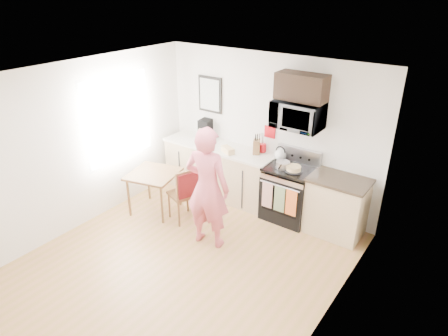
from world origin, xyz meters
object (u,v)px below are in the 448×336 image
Objects in this scene: cake at (294,169)px; person at (207,188)px; range at (289,194)px; dining_table at (154,177)px; chair at (186,189)px; microwave at (298,115)px.

person is at bearing -121.81° from cake.
range is 1.45× the size of dining_table.
chair is at bearing -143.84° from cake.
cake is (1.35, 0.99, 0.35)m from chair.
dining_table is (-1.30, 0.20, -0.29)m from person.
microwave is (-0.00, 0.10, 1.32)m from range.
range is at bearing 62.33° from chair.
microwave reaches higher than cake.
cake is (0.75, 1.21, 0.04)m from person.
chair is (-1.25, -1.20, -1.14)m from microwave.
person reaches higher than range.
chair is (-1.25, -1.10, 0.18)m from range.
range is 4.31× the size of cake.
microwave is 2.57m from dining_table.
person is 1.35m from dining_table.
person is 1.43m from cake.
person is at bearing 0.67° from chair.
cake is (0.10, -0.11, 0.53)m from range.
cake reaches higher than dining_table.
range is at bearing 132.12° from cake.
chair is 1.71m from cake.
dining_table is 0.70m from chair.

